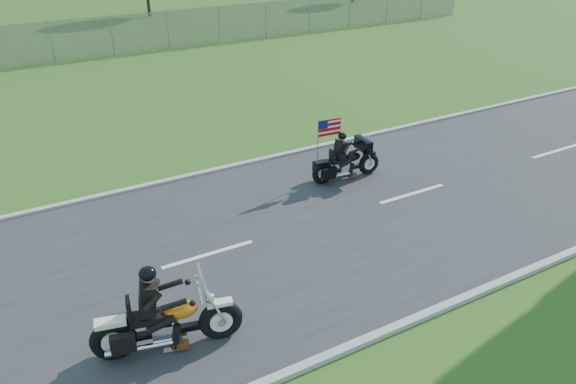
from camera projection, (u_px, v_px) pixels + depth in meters
ground at (285, 233)px, 13.61m from camera, size 420.00×420.00×0.00m
road at (285, 232)px, 13.60m from camera, size 120.00×8.00×0.04m
curb_north at (218, 170)px, 16.71m from camera, size 120.00×0.18×0.12m
curb_south at (391, 330)px, 10.46m from camera, size 120.00×0.18×0.12m
motorcycle_lead at (165, 323)px, 9.84m from camera, size 2.66×1.05×1.81m
motorcycle_follow at (346, 163)px, 16.04m from camera, size 2.19×0.73×1.83m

